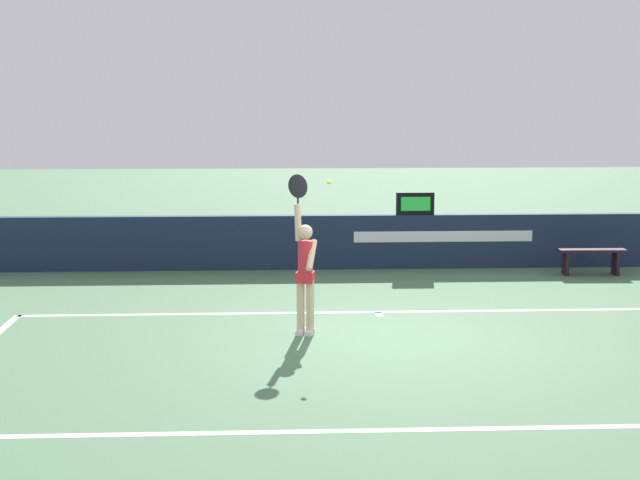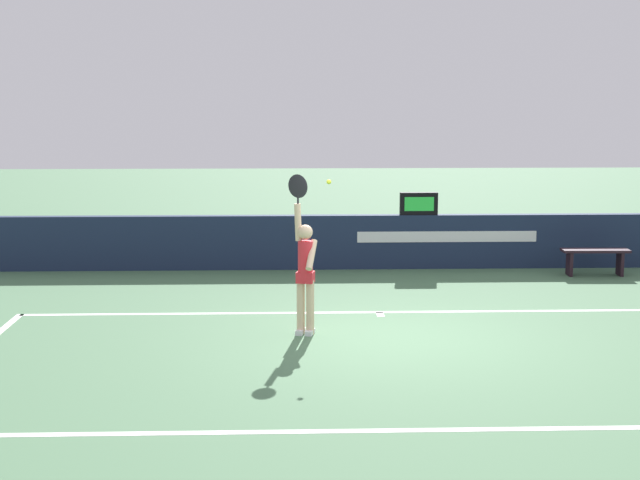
# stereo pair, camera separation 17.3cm
# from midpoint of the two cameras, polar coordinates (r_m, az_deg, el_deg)

# --- Properties ---
(ground_plane) EXTENTS (60.00, 60.00, 0.00)m
(ground_plane) POSITION_cam_midpoint_polar(r_m,az_deg,el_deg) (13.53, 3.89, -5.92)
(ground_plane) COLOR #49724E
(court_lines) EXTENTS (11.46, 5.40, 0.00)m
(court_lines) POSITION_cam_midpoint_polar(r_m,az_deg,el_deg) (12.53, 4.44, -7.13)
(court_lines) COLOR white
(court_lines) RESTS_ON ground
(back_wall) EXTENTS (16.44, 0.23, 1.07)m
(back_wall) POSITION_cam_midpoint_polar(r_m,az_deg,el_deg) (18.61, 2.05, -0.10)
(back_wall) COLOR #1A2642
(back_wall) RESTS_ON ground
(speed_display) EXTENTS (0.74, 0.15, 0.44)m
(speed_display) POSITION_cam_midpoint_polar(r_m,az_deg,el_deg) (18.63, 5.52, 2.22)
(speed_display) COLOR black
(speed_display) RESTS_ON back_wall
(tennis_player) EXTENTS (0.45, 0.42, 2.34)m
(tennis_player) POSITION_cam_midpoint_polar(r_m,az_deg,el_deg) (13.49, -1.29, -1.78)
(tennis_player) COLOR beige
(tennis_player) RESTS_ON ground
(tennis_ball) EXTENTS (0.07, 0.07, 0.07)m
(tennis_ball) POSITION_cam_midpoint_polar(r_m,az_deg,el_deg) (13.23, 0.17, 3.55)
(tennis_ball) COLOR #D1DF2D
(courtside_bench_near) EXTENTS (1.28, 0.40, 0.51)m
(courtside_bench_near) POSITION_cam_midpoint_polar(r_m,az_deg,el_deg) (18.69, 15.84, -0.91)
(courtside_bench_near) COLOR black
(courtside_bench_near) RESTS_ON ground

